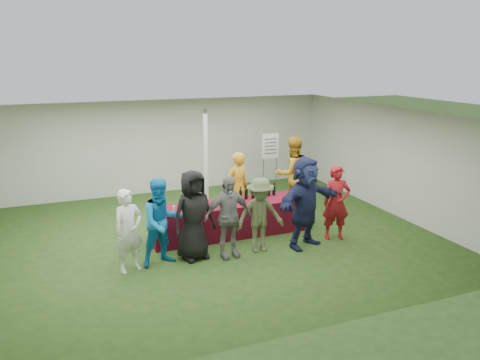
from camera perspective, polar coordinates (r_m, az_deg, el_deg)
name	(u,v)px	position (r m, az deg, el deg)	size (l,w,h in m)	color
ground	(202,239)	(10.40, -4.64, -7.14)	(60.00, 60.00, 0.00)	#284719
tent	(206,166)	(11.23, -4.15, 1.77)	(10.00, 10.00, 10.00)	white
serving_table	(232,219)	(10.47, -1.02, -4.74)	(3.60, 0.80, 0.75)	#630814
wine_bottles	(258,192)	(10.70, 2.19, -1.52)	(0.93, 0.14, 0.32)	black
wine_glasses	(199,206)	(9.82, -5.08, -3.14)	(1.17, 0.13, 0.16)	silver
water_bottle	(228,197)	(10.38, -1.44, -2.14)	(0.07, 0.07, 0.23)	silver
bar_towel	(294,194)	(11.02, 6.57, -1.70)	(0.25, 0.18, 0.03)	white
dump_bucket	(297,194)	(10.74, 7.01, -1.73)	(0.23, 0.23, 0.18)	slate
wine_list_sign	(270,151)	(13.17, 3.70, 3.58)	(0.50, 0.03, 1.80)	slate
staff_pourer	(237,188)	(11.12, -0.33, -0.93)	(0.63, 0.41, 1.72)	gold
staff_back	(292,174)	(12.07, 6.39, 0.77)	(0.94, 0.73, 1.93)	#C0891E
customer_0	(129,231)	(8.86, -13.41, -6.04)	(0.57, 0.38, 1.58)	silver
customer_1	(162,222)	(9.01, -9.47, -5.06)	(0.83, 0.64, 1.70)	#1072B8
customer_2	(193,215)	(9.16, -5.70, -4.28)	(0.88, 0.57, 1.79)	black
customer_3	(228,217)	(9.20, -1.48, -4.49)	(0.98, 0.41, 1.68)	slate
customer_4	(260,215)	(9.49, 2.44, -4.29)	(1.00, 0.58, 1.55)	#4B5532
customer_5	(305,202)	(9.76, 7.98, -2.69)	(1.79, 0.57, 1.93)	#1B2145
customer_6	(336,203)	(10.33, 11.66, -2.73)	(0.60, 0.39, 1.64)	maroon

